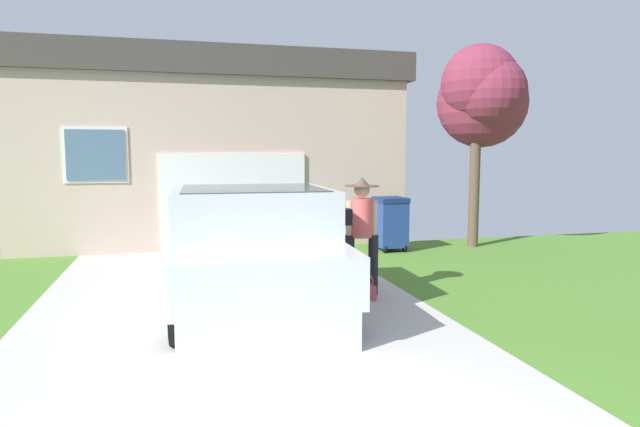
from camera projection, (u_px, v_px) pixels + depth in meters
name	position (u px, v px, depth m)	size (l,w,h in m)	color
pickup_truck	(252.00, 252.00, 7.52)	(2.25, 5.10, 1.60)	silver
person_with_hat	(362.00, 227.00, 7.97)	(0.50, 0.50, 1.71)	black
handbag	(365.00, 292.00, 7.78)	(0.28, 0.21, 0.38)	#B24C56
house_with_garage	(210.00, 149.00, 14.50)	(8.80, 6.30, 4.30)	#C4AB97
front_yard_tree	(483.00, 96.00, 11.96)	(2.08, 2.29, 4.35)	brown
wheeled_trash_bin	(390.00, 222.00, 11.70)	(0.60, 0.72, 1.13)	navy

